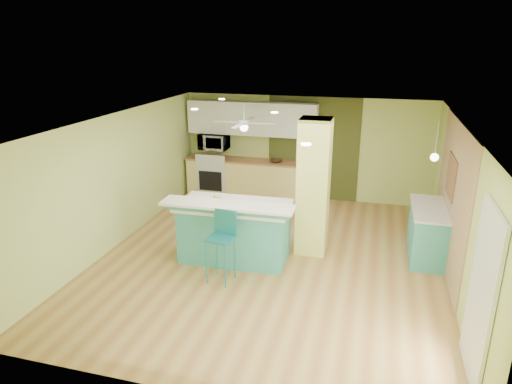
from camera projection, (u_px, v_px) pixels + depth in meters
floor at (271, 258)px, 8.30m from camera, size 6.00×7.00×0.01m
ceiling at (273, 121)px, 7.50m from camera, size 6.00×7.00×0.01m
wall_back at (305, 148)px, 11.11m from camera, size 6.00×0.01×2.50m
wall_front at (193, 299)px, 4.70m from camera, size 6.00×0.01×2.50m
wall_left at (118, 180)px, 8.65m from camera, size 0.01×7.00×2.50m
wall_right at (458, 209)px, 7.15m from camera, size 0.01×7.00×2.50m
wood_panel at (452, 197)px, 7.70m from camera, size 0.02×3.40×2.50m
olive_accent at (313, 149)px, 11.04m from camera, size 2.20×0.02×2.50m
interior_door at (313, 159)px, 11.09m from camera, size 0.82×0.05×2.00m
french_door at (481, 296)px, 5.12m from camera, size 0.04×1.08×2.10m
column at (313, 187)px, 8.20m from camera, size 0.55×0.55×2.50m
kitchen_run at (251, 178)px, 11.40m from camera, size 3.25×0.63×0.94m
stove at (215, 176)px, 11.63m from camera, size 0.76×0.66×1.08m
upper_cabinets at (252, 119)px, 11.04m from camera, size 3.20×0.34×0.80m
microwave at (214, 142)px, 11.36m from camera, size 0.70×0.48×0.39m
ceiling_fan at (244, 123)px, 9.74m from camera, size 1.41×1.41×0.61m
pendant_lamp at (435, 157)px, 7.72m from camera, size 0.14×0.14×0.69m
wall_decor at (451, 177)px, 7.80m from camera, size 0.03×0.90×0.70m
peninsula at (234, 230)px, 8.11m from camera, size 2.26×1.26×1.20m
bar_stool at (223, 235)px, 7.32m from camera, size 0.45×0.45×1.20m
side_counter at (427, 232)px, 8.24m from camera, size 0.62×1.47×0.94m
fruit_bowl at (276, 161)px, 11.03m from camera, size 0.36×0.36×0.07m
canister at (217, 199)px, 7.92m from camera, size 0.15×0.15×0.20m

